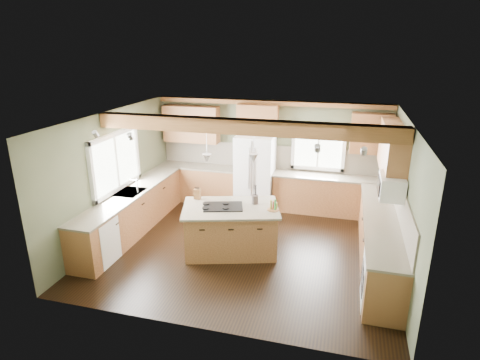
# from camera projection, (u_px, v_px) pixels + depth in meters

# --- Properties ---
(floor) EXTENTS (5.60, 5.60, 0.00)m
(floor) POSITION_uv_depth(u_px,v_px,m) (245.00, 247.00, 8.00)
(floor) COLOR black
(floor) RESTS_ON ground
(ceiling) EXTENTS (5.60, 5.60, 0.00)m
(ceiling) POSITION_uv_depth(u_px,v_px,m) (246.00, 117.00, 7.16)
(ceiling) COLOR silver
(ceiling) RESTS_ON wall_back
(wall_back) EXTENTS (5.60, 0.00, 5.60)m
(wall_back) POSITION_uv_depth(u_px,v_px,m) (271.00, 153.00, 9.86)
(wall_back) COLOR #485139
(wall_back) RESTS_ON ground
(wall_left) EXTENTS (0.00, 5.00, 5.00)m
(wall_left) POSITION_uv_depth(u_px,v_px,m) (114.00, 174.00, 8.26)
(wall_left) COLOR #485139
(wall_left) RESTS_ON ground
(wall_right) EXTENTS (0.00, 5.00, 5.00)m
(wall_right) POSITION_uv_depth(u_px,v_px,m) (403.00, 200.00, 6.89)
(wall_right) COLOR #485139
(wall_right) RESTS_ON ground
(ceiling_beam) EXTENTS (5.55, 0.26, 0.26)m
(ceiling_beam) POSITION_uv_depth(u_px,v_px,m) (243.00, 127.00, 7.02)
(ceiling_beam) COLOR brown
(ceiling_beam) RESTS_ON ceiling
(soffit_trim) EXTENTS (5.55, 0.20, 0.10)m
(soffit_trim) POSITION_uv_depth(u_px,v_px,m) (271.00, 103.00, 9.37)
(soffit_trim) COLOR brown
(soffit_trim) RESTS_ON ceiling
(backsplash_back) EXTENTS (5.58, 0.03, 0.58)m
(backsplash_back) POSITION_uv_depth(u_px,v_px,m) (270.00, 157.00, 9.88)
(backsplash_back) COLOR brown
(backsplash_back) RESTS_ON wall_back
(backsplash_right) EXTENTS (0.03, 3.70, 0.58)m
(backsplash_right) POSITION_uv_depth(u_px,v_px,m) (401.00, 204.00, 6.97)
(backsplash_right) COLOR brown
(backsplash_right) RESTS_ON wall_right
(base_cab_back_left) EXTENTS (2.02, 0.60, 0.88)m
(base_cab_back_left) POSITION_uv_depth(u_px,v_px,m) (199.00, 184.00, 10.30)
(base_cab_back_left) COLOR brown
(base_cab_back_left) RESTS_ON floor
(counter_back_left) EXTENTS (2.06, 0.64, 0.04)m
(counter_back_left) POSITION_uv_depth(u_px,v_px,m) (199.00, 166.00, 10.16)
(counter_back_left) COLOR #4F473A
(counter_back_left) RESTS_ON base_cab_back_left
(base_cab_back_right) EXTENTS (2.62, 0.60, 0.88)m
(base_cab_back_right) POSITION_uv_depth(u_px,v_px,m) (329.00, 195.00, 9.50)
(base_cab_back_right) COLOR brown
(base_cab_back_right) RESTS_ON floor
(counter_back_right) EXTENTS (2.66, 0.64, 0.04)m
(counter_back_right) POSITION_uv_depth(u_px,v_px,m) (330.00, 177.00, 9.35)
(counter_back_right) COLOR #4F473A
(counter_back_right) RESTS_ON base_cab_back_right
(base_cab_left) EXTENTS (0.60, 3.70, 0.88)m
(base_cab_left) POSITION_uv_depth(u_px,v_px,m) (132.00, 213.00, 8.51)
(base_cab_left) COLOR brown
(base_cab_left) RESTS_ON floor
(counter_left) EXTENTS (0.64, 3.74, 0.04)m
(counter_left) POSITION_uv_depth(u_px,v_px,m) (130.00, 193.00, 8.36)
(counter_left) COLOR #4F473A
(counter_left) RESTS_ON base_cab_left
(base_cab_right) EXTENTS (0.60, 3.70, 0.88)m
(base_cab_right) POSITION_uv_depth(u_px,v_px,m) (379.00, 241.00, 7.28)
(base_cab_right) COLOR brown
(base_cab_right) RESTS_ON floor
(counter_right) EXTENTS (0.64, 3.74, 0.04)m
(counter_right) POSITION_uv_depth(u_px,v_px,m) (382.00, 218.00, 7.14)
(counter_right) COLOR #4F473A
(counter_right) RESTS_ON base_cab_right
(upper_cab_back_left) EXTENTS (1.40, 0.35, 0.90)m
(upper_cab_back_left) POSITION_uv_depth(u_px,v_px,m) (191.00, 124.00, 9.98)
(upper_cab_back_left) COLOR brown
(upper_cab_back_left) RESTS_ON wall_back
(upper_cab_over_fridge) EXTENTS (0.96, 0.35, 0.70)m
(upper_cab_over_fridge) POSITION_uv_depth(u_px,v_px,m) (258.00, 119.00, 9.50)
(upper_cab_over_fridge) COLOR brown
(upper_cab_over_fridge) RESTS_ON wall_back
(upper_cab_right) EXTENTS (0.35, 2.20, 0.90)m
(upper_cab_right) POSITION_uv_depth(u_px,v_px,m) (392.00, 150.00, 7.54)
(upper_cab_right) COLOR brown
(upper_cab_right) RESTS_ON wall_right
(upper_cab_back_corner) EXTENTS (0.90, 0.35, 0.90)m
(upper_cab_back_corner) POSITION_uv_depth(u_px,v_px,m) (371.00, 134.00, 8.93)
(upper_cab_back_corner) COLOR brown
(upper_cab_back_corner) RESTS_ON wall_back
(window_left) EXTENTS (0.04, 1.60, 1.05)m
(window_left) POSITION_uv_depth(u_px,v_px,m) (115.00, 162.00, 8.22)
(window_left) COLOR white
(window_left) RESTS_ON wall_left
(window_back) EXTENTS (1.10, 0.04, 1.00)m
(window_back) POSITION_uv_depth(u_px,v_px,m) (318.00, 146.00, 9.48)
(window_back) COLOR white
(window_back) RESTS_ON wall_back
(sink) EXTENTS (0.50, 0.65, 0.03)m
(sink) POSITION_uv_depth(u_px,v_px,m) (130.00, 192.00, 8.36)
(sink) COLOR #262628
(sink) RESTS_ON counter_left
(faucet) EXTENTS (0.02, 0.02, 0.28)m
(faucet) POSITION_uv_depth(u_px,v_px,m) (137.00, 187.00, 8.27)
(faucet) COLOR #B2B2B7
(faucet) RESTS_ON sink
(dishwasher) EXTENTS (0.60, 0.60, 0.84)m
(dishwasher) POSITION_uv_depth(u_px,v_px,m) (97.00, 241.00, 7.33)
(dishwasher) COLOR white
(dishwasher) RESTS_ON floor
(oven) EXTENTS (0.60, 0.72, 0.84)m
(oven) POSITION_uv_depth(u_px,v_px,m) (383.00, 280.00, 6.10)
(oven) COLOR white
(oven) RESTS_ON floor
(microwave) EXTENTS (0.40, 0.70, 0.38)m
(microwave) POSITION_uv_depth(u_px,v_px,m) (392.00, 186.00, 6.82)
(microwave) COLOR white
(microwave) RESTS_ON wall_right
(pendant_left) EXTENTS (0.18, 0.18, 0.16)m
(pendant_left) POSITION_uv_depth(u_px,v_px,m) (207.00, 158.00, 7.26)
(pendant_left) COLOR #B2B2B7
(pendant_left) RESTS_ON ceiling
(pendant_right) EXTENTS (0.18, 0.18, 0.16)m
(pendant_right) POSITION_uv_depth(u_px,v_px,m) (253.00, 158.00, 7.29)
(pendant_right) COLOR #B2B2B7
(pendant_right) RESTS_ON ceiling
(refrigerator) EXTENTS (0.90, 0.74, 1.80)m
(refrigerator) POSITION_uv_depth(u_px,v_px,m) (255.00, 172.00, 9.72)
(refrigerator) COLOR white
(refrigerator) RESTS_ON floor
(island) EXTENTS (1.92, 1.48, 0.88)m
(island) POSITION_uv_depth(u_px,v_px,m) (231.00, 230.00, 7.74)
(island) COLOR brown
(island) RESTS_ON floor
(island_top) EXTENTS (2.06, 1.62, 0.04)m
(island_top) POSITION_uv_depth(u_px,v_px,m) (231.00, 208.00, 7.59)
(island_top) COLOR #4F473A
(island_top) RESTS_ON island
(cooktop) EXTENTS (0.84, 0.68, 0.02)m
(cooktop) POSITION_uv_depth(u_px,v_px,m) (223.00, 207.00, 7.58)
(cooktop) COLOR black
(cooktop) RESTS_ON island_top
(knife_block) EXTENTS (0.12, 0.09, 0.21)m
(knife_block) POSITION_uv_depth(u_px,v_px,m) (197.00, 194.00, 7.94)
(knife_block) COLOR brown
(knife_block) RESTS_ON island_top
(utensil_crock) EXTENTS (0.18, 0.18, 0.17)m
(utensil_crock) POSITION_uv_depth(u_px,v_px,m) (255.00, 199.00, 7.71)
(utensil_crock) COLOR #3D3731
(utensil_crock) RESTS_ON island_top
(bottle_tray) EXTENTS (0.27, 0.27, 0.21)m
(bottle_tray) POSITION_uv_depth(u_px,v_px,m) (273.00, 205.00, 7.41)
(bottle_tray) COLOR brown
(bottle_tray) RESTS_ON island_top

